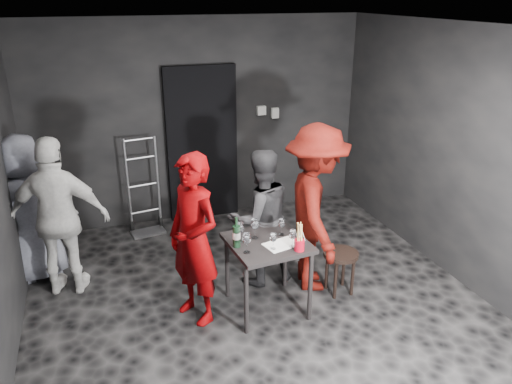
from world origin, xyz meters
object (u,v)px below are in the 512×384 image
object	(u,v)px
wine_bottle	(237,236)
breadstick_cup	(300,237)
server_red	(193,231)
woman_black	(260,218)
tasting_table	(267,250)
man_maroon	(316,194)
bystander_grey	(28,203)
stool	(341,260)
hand_truck	(146,215)
bystander_cream	(58,208)

from	to	relation	value
wine_bottle	breadstick_cup	world-z (taller)	same
wine_bottle	server_red	bearing A→B (deg)	165.40
woman_black	wine_bottle	world-z (taller)	woman_black
tasting_table	man_maroon	distance (m)	0.79
tasting_table	bystander_grey	size ratio (longest dim) A/B	0.42
stool	hand_truck	bearing A→B (deg)	129.16
tasting_table	bystander_grey	distance (m)	2.61
man_maroon	tasting_table	bearing A→B (deg)	125.80
stool	woman_black	size ratio (longest dim) A/B	0.31
server_red	stool	bearing A→B (deg)	60.10
stool	woman_black	world-z (taller)	woman_black
tasting_table	bystander_cream	bearing A→B (deg)	152.38
breadstick_cup	stool	bearing A→B (deg)	25.04
woman_black	breadstick_cup	world-z (taller)	woman_black
man_maroon	bystander_cream	bearing A→B (deg)	86.90
stool	bystander_cream	xyz separation A→B (m)	(-2.70, 0.96, 0.57)
server_red	bystander_cream	bearing A→B (deg)	-154.03
hand_truck	bystander_grey	bearing A→B (deg)	-157.97
man_maroon	hand_truck	bearing A→B (deg)	52.15
server_red	woman_black	xyz separation A→B (m)	(0.80, 0.43, -0.18)
bystander_cream	bystander_grey	xyz separation A→B (m)	(-0.32, 0.40, -0.06)
stool	breadstick_cup	size ratio (longest dim) A/B	1.58
server_red	breadstick_cup	size ratio (longest dim) A/B	6.23
tasting_table	bystander_cream	distance (m)	2.14
hand_truck	server_red	bearing A→B (deg)	-92.61
bystander_grey	wine_bottle	bearing A→B (deg)	125.64
bystander_grey	wine_bottle	size ratio (longest dim) A/B	5.99
server_red	breadstick_cup	bearing A→B (deg)	41.51
tasting_table	bystander_cream	size ratio (longest dim) A/B	0.39
bystander_grey	bystander_cream	bearing A→B (deg)	110.67
wine_bottle	woman_black	bearing A→B (deg)	51.73
man_maroon	breadstick_cup	world-z (taller)	man_maroon
man_maroon	server_red	bearing A→B (deg)	110.31
hand_truck	stool	distance (m)	2.75
breadstick_cup	bystander_grey	bearing A→B (deg)	145.73
bystander_cream	bystander_grey	bearing A→B (deg)	-35.75
stool	bystander_cream	size ratio (longest dim) A/B	0.25
stool	server_red	distance (m)	1.61
tasting_table	man_maroon	bearing A→B (deg)	22.83
man_maroon	bystander_grey	xyz separation A→B (m)	(-2.82, 1.12, -0.16)
bystander_cream	tasting_table	bearing A→B (deg)	167.94
hand_truck	bystander_cream	distance (m)	1.68
bystander_grey	breadstick_cup	size ratio (longest dim) A/B	6.00
server_red	man_maroon	distance (m)	1.33
server_red	breadstick_cup	xyz separation A→B (m)	(0.91, -0.35, -0.04)
wine_bottle	stool	bearing A→B (deg)	1.37
tasting_table	wine_bottle	size ratio (longest dim) A/B	2.52
stool	breadstick_cup	bearing A→B (deg)	-154.96
woman_black	bystander_grey	size ratio (longest dim) A/B	0.84
bystander_grey	wine_bottle	xyz separation A→B (m)	(1.89, -1.39, -0.03)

